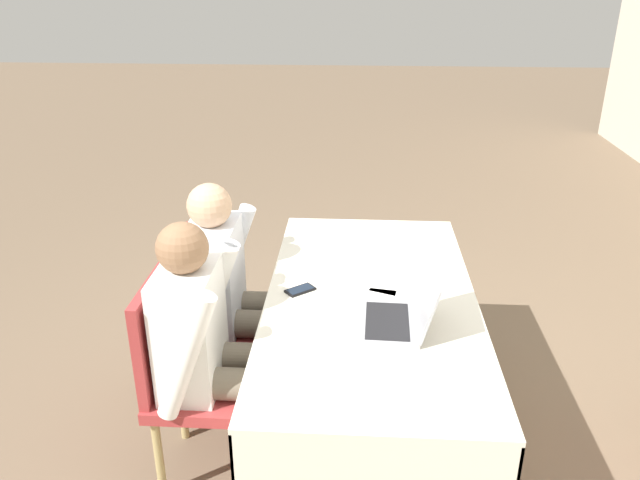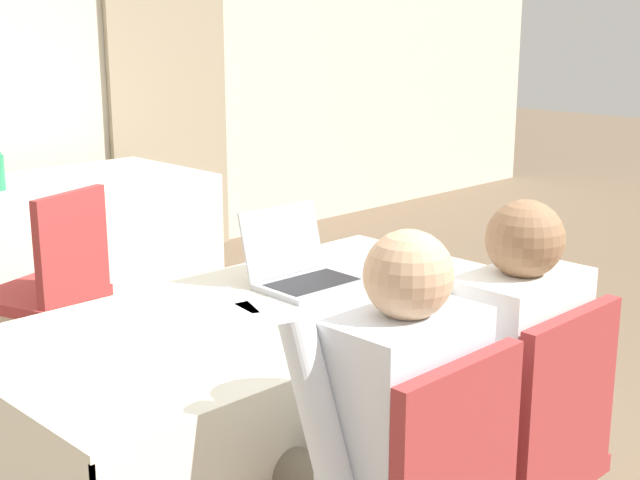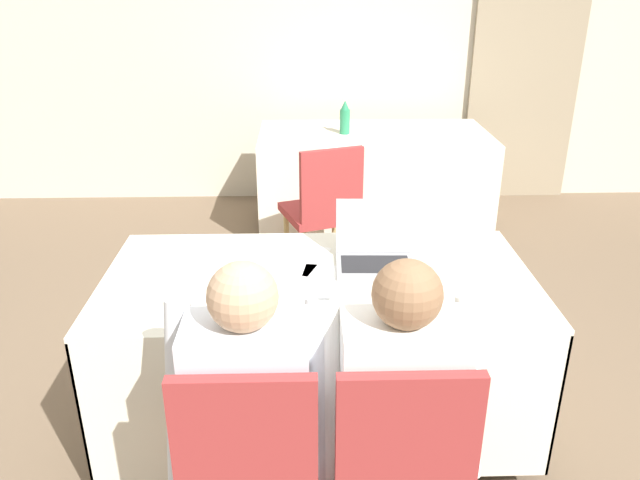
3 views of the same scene
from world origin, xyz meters
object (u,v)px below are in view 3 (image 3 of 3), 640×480
(chair_near_left, at_px, (251,463))
(chair_far_spare, at_px, (324,206))
(laptop, at_px, (375,254))
(person_checkered_shirt, at_px, (251,399))
(person_white_shirt, at_px, (396,396))
(cell_phone, at_px, (314,313))
(water_bottle, at_px, (345,118))
(chair_near_right, at_px, (398,460))

(chair_near_left, distance_m, chair_far_spare, 2.26)
(laptop, relative_size, person_checkered_shirt, 0.28)
(chair_near_left, height_order, person_white_shirt, person_white_shirt)
(laptop, relative_size, cell_phone, 2.38)
(water_bottle, height_order, person_white_shirt, person_white_shirt)
(chair_far_spare, bearing_deg, laptop, 77.09)
(cell_phone, relative_size, chair_near_left, 0.15)
(water_bottle, height_order, person_checkered_shirt, person_checkered_shirt)
(chair_far_spare, relative_size, person_checkered_shirt, 0.78)
(chair_near_right, xyz_separation_m, person_checkered_shirt, (-0.45, 0.10, 0.16))
(chair_near_right, bearing_deg, chair_near_left, 0.00)
(laptop, bearing_deg, water_bottle, 91.32)
(water_bottle, relative_size, person_checkered_shirt, 0.22)
(chair_far_spare, bearing_deg, person_checkered_shirt, 62.48)
(chair_near_left, bearing_deg, chair_near_right, -180.00)
(chair_near_right, relative_size, chair_far_spare, 1.00)
(chair_near_right, height_order, person_checkered_shirt, person_checkered_shirt)
(chair_near_right, relative_size, person_white_shirt, 0.78)
(cell_phone, height_order, person_checkered_shirt, person_checkered_shirt)
(chair_near_left, height_order, person_checkered_shirt, person_checkered_shirt)
(laptop, relative_size, person_white_shirt, 0.28)
(cell_phone, distance_m, chair_near_left, 0.56)
(chair_near_left, bearing_deg, chair_far_spare, -97.68)
(cell_phone, relative_size, chair_far_spare, 0.15)
(cell_phone, bearing_deg, chair_near_right, -99.99)
(chair_far_spare, bearing_deg, chair_near_left, 62.85)
(cell_phone, distance_m, person_checkered_shirt, 0.41)
(person_checkered_shirt, bearing_deg, water_bottle, -99.21)
(chair_near_right, relative_size, person_checkered_shirt, 0.78)
(laptop, height_order, chair_near_right, laptop)
(water_bottle, distance_m, chair_near_left, 3.14)
(laptop, relative_size, chair_near_right, 0.36)
(water_bottle, bearing_deg, person_white_shirt, -90.57)
(chair_near_left, bearing_deg, person_checkered_shirt, -90.00)
(chair_near_left, bearing_deg, water_bottle, -98.90)
(laptop, bearing_deg, chair_near_right, -88.78)
(person_checkered_shirt, bearing_deg, laptop, -121.81)
(laptop, xyz_separation_m, person_checkered_shirt, (-0.46, -0.75, -0.15))
(cell_phone, height_order, water_bottle, water_bottle)
(chair_near_left, distance_m, person_checkered_shirt, 0.19)
(cell_phone, xyz_separation_m, chair_near_right, (0.25, -0.44, -0.27))
(laptop, bearing_deg, person_white_shirt, -88.87)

